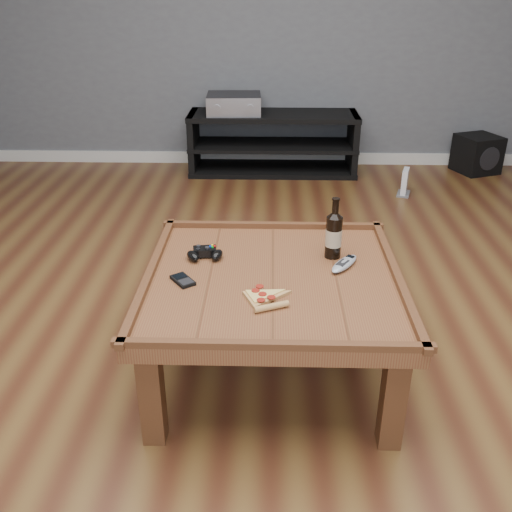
{
  "coord_description": "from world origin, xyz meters",
  "views": [
    {
      "loc": [
        -0.01,
        -1.98,
        1.51
      ],
      "look_at": [
        -0.07,
        0.04,
        0.52
      ],
      "focal_mm": 40.0,
      "sensor_mm": 36.0,
      "label": 1
    }
  ],
  "objects_px": {
    "game_controller": "(205,254)",
    "subwoofer": "(477,154)",
    "coffee_table": "(273,289)",
    "beer_bottle": "(334,234)",
    "pizza_slice": "(264,298)",
    "game_console": "(405,183)",
    "av_receiver": "(234,104)",
    "media_console": "(273,143)",
    "remote_control": "(344,264)",
    "smartphone": "(183,280)"
  },
  "relations": [
    {
      "from": "pizza_slice",
      "to": "game_console",
      "type": "relative_size",
      "value": 1.33
    },
    {
      "from": "media_console",
      "to": "av_receiver",
      "type": "xyz_separation_m",
      "value": [
        -0.32,
        -0.01,
        0.33
      ]
    },
    {
      "from": "coffee_table",
      "to": "subwoofer",
      "type": "xyz_separation_m",
      "value": [
        1.74,
        2.8,
        -0.24
      ]
    },
    {
      "from": "media_console",
      "to": "coffee_table",
      "type": "bearing_deg",
      "value": -90.0
    },
    {
      "from": "pizza_slice",
      "to": "remote_control",
      "type": "bearing_deg",
      "value": 17.39
    },
    {
      "from": "game_controller",
      "to": "subwoofer",
      "type": "bearing_deg",
      "value": 44.9
    },
    {
      "from": "subwoofer",
      "to": "game_console",
      "type": "height_order",
      "value": "subwoofer"
    },
    {
      "from": "game_controller",
      "to": "subwoofer",
      "type": "height_order",
      "value": "game_controller"
    },
    {
      "from": "coffee_table",
      "to": "game_controller",
      "type": "xyz_separation_m",
      "value": [
        -0.29,
        0.15,
        0.08
      ]
    },
    {
      "from": "av_receiver",
      "to": "game_console",
      "type": "distance_m",
      "value": 1.52
    },
    {
      "from": "coffee_table",
      "to": "game_controller",
      "type": "relative_size",
      "value": 6.1
    },
    {
      "from": "remote_control",
      "to": "media_console",
      "type": "bearing_deg",
      "value": 129.56
    },
    {
      "from": "av_receiver",
      "to": "media_console",
      "type": "bearing_deg",
      "value": -1.4
    },
    {
      "from": "game_controller",
      "to": "smartphone",
      "type": "height_order",
      "value": "game_controller"
    },
    {
      "from": "media_console",
      "to": "beer_bottle",
      "type": "distance_m",
      "value": 2.6
    },
    {
      "from": "media_console",
      "to": "game_console",
      "type": "height_order",
      "value": "media_console"
    },
    {
      "from": "beer_bottle",
      "to": "smartphone",
      "type": "distance_m",
      "value": 0.65
    },
    {
      "from": "pizza_slice",
      "to": "remote_control",
      "type": "relative_size",
      "value": 1.42
    },
    {
      "from": "game_controller",
      "to": "av_receiver",
      "type": "xyz_separation_m",
      "value": [
        -0.04,
        2.59,
        0.1
      ]
    },
    {
      "from": "game_controller",
      "to": "pizza_slice",
      "type": "relative_size",
      "value": 0.63
    },
    {
      "from": "media_console",
      "to": "game_controller",
      "type": "xyz_separation_m",
      "value": [
        -0.29,
        -2.6,
        0.23
      ]
    },
    {
      "from": "pizza_slice",
      "to": "game_controller",
      "type": "bearing_deg",
      "value": 104.11
    },
    {
      "from": "media_console",
      "to": "beer_bottle",
      "type": "xyz_separation_m",
      "value": [
        0.25,
        -2.57,
        0.31
      ]
    },
    {
      "from": "media_console",
      "to": "smartphone",
      "type": "height_order",
      "value": "media_console"
    },
    {
      "from": "pizza_slice",
      "to": "remote_control",
      "type": "height_order",
      "value": "remote_control"
    },
    {
      "from": "pizza_slice",
      "to": "remote_control",
      "type": "xyz_separation_m",
      "value": [
        0.32,
        0.27,
        0.01
      ]
    },
    {
      "from": "game_controller",
      "to": "game_console",
      "type": "relative_size",
      "value": 0.83
    },
    {
      "from": "beer_bottle",
      "to": "game_console",
      "type": "xyz_separation_m",
      "value": [
        0.76,
        2.02,
        -0.46
      ]
    },
    {
      "from": "av_receiver",
      "to": "subwoofer",
      "type": "xyz_separation_m",
      "value": [
        2.06,
        0.05,
        -0.42
      ]
    },
    {
      "from": "media_console",
      "to": "game_console",
      "type": "xyz_separation_m",
      "value": [
        1.01,
        -0.55,
        -0.15
      ]
    },
    {
      "from": "beer_bottle",
      "to": "game_console",
      "type": "distance_m",
      "value": 2.2
    },
    {
      "from": "remote_control",
      "to": "beer_bottle",
      "type": "bearing_deg",
      "value": 146.83
    },
    {
      "from": "subwoofer",
      "to": "pizza_slice",
      "type": "bearing_deg",
      "value": -142.29
    },
    {
      "from": "smartphone",
      "to": "remote_control",
      "type": "bearing_deg",
      "value": -23.32
    },
    {
      "from": "beer_bottle",
      "to": "smartphone",
      "type": "relative_size",
      "value": 2.12
    },
    {
      "from": "smartphone",
      "to": "game_controller",
      "type": "bearing_deg",
      "value": 36.74
    },
    {
      "from": "smartphone",
      "to": "subwoofer",
      "type": "distance_m",
      "value": 3.55
    },
    {
      "from": "av_receiver",
      "to": "pizza_slice",
      "type": "bearing_deg",
      "value": -86.75
    },
    {
      "from": "remote_control",
      "to": "game_console",
      "type": "relative_size",
      "value": 0.94
    },
    {
      "from": "remote_control",
      "to": "game_console",
      "type": "xyz_separation_m",
      "value": [
        0.72,
        2.11,
        -0.37
      ]
    },
    {
      "from": "pizza_slice",
      "to": "coffee_table",
      "type": "bearing_deg",
      "value": 56.79
    },
    {
      "from": "subwoofer",
      "to": "av_receiver",
      "type": "bearing_deg",
      "value": 159.96
    },
    {
      "from": "smartphone",
      "to": "subwoofer",
      "type": "bearing_deg",
      "value": 17.58
    },
    {
      "from": "media_console",
      "to": "subwoofer",
      "type": "relative_size",
      "value": 3.47
    },
    {
      "from": "coffee_table",
      "to": "smartphone",
      "type": "relative_size",
      "value": 8.36
    },
    {
      "from": "game_controller",
      "to": "pizza_slice",
      "type": "xyz_separation_m",
      "value": [
        0.25,
        -0.34,
        -0.01
      ]
    },
    {
      "from": "beer_bottle",
      "to": "pizza_slice",
      "type": "relative_size",
      "value": 0.97
    },
    {
      "from": "beer_bottle",
      "to": "game_console",
      "type": "bearing_deg",
      "value": 69.36
    },
    {
      "from": "beer_bottle",
      "to": "smartphone",
      "type": "bearing_deg",
      "value": -158.36
    },
    {
      "from": "media_console",
      "to": "remote_control",
      "type": "bearing_deg",
      "value": -83.77
    }
  ]
}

